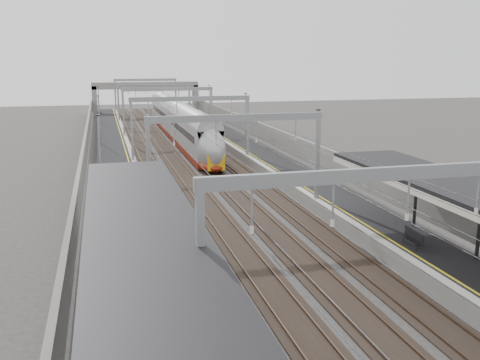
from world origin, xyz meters
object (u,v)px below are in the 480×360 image
overbridge (146,90)px  signal_green (131,123)px  train (181,126)px  bench (412,237)px

overbridge → signal_green: 35.62m
train → bench: bearing=-83.4°
overbridge → train: bearing=-87.8°
train → signal_green: (-6.70, 4.53, 0.22)m
signal_green → overbridge: bearing=81.6°
train → bench: (5.81, -49.90, -0.59)m
overbridge → bench: 89.93m
train → signal_green: size_ratio=14.91×
train → overbridge: bearing=92.2°
signal_green → bench: bearing=-77.1°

